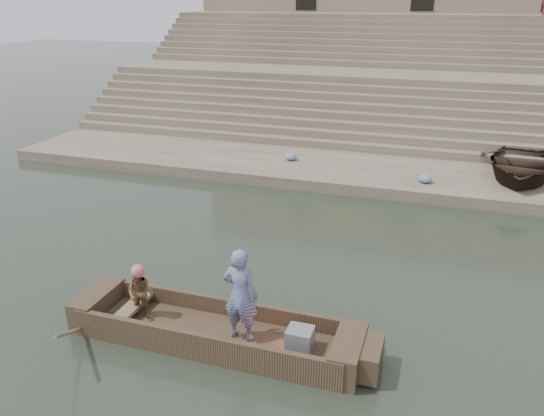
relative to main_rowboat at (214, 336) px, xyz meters
The scene contains 13 objects.
ground 4.44m from the main_rowboat, 35.78° to the left, with size 120.00×120.00×0.00m, color #283125.
lower_landing 11.19m from the main_rowboat, 71.24° to the left, with size 32.00×4.00×0.40m, color gray.
mid_landing 18.49m from the main_rowboat, 78.75° to the left, with size 32.00×3.00×2.80m, color gray.
upper_landing 25.47m from the main_rowboat, 81.84° to the left, with size 32.00×3.00×5.20m, color gray.
ghat_steps 20.18m from the main_rowboat, 79.69° to the left, with size 32.00×11.00×5.20m.
building_wall 29.82m from the main_rowboat, 82.95° to the left, with size 32.00×5.07×11.20m.
main_rowboat is the anchor object (origin of this frame).
rowboat_trim 0.29m from the main_rowboat, ahead, with size 6.04×2.63×1.75m.
standing_man 1.16m from the main_rowboat, ahead, with size 0.66×0.43×1.81m, color navy.
rowing_man 1.66m from the main_rowboat, behind, with size 0.53×0.41×1.08m, color #267233.
television 1.70m from the main_rowboat, ahead, with size 0.46×0.42×0.40m.
beached_rowboat 12.91m from the main_rowboat, 60.87° to the left, with size 3.18×4.45×0.92m, color #2D2116.
cloth_bundles 10.23m from the main_rowboat, 85.43° to the left, with size 5.36×1.55×0.26m.
Camera 1 is at (0.11, -10.31, 6.09)m, focal length 35.22 mm.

